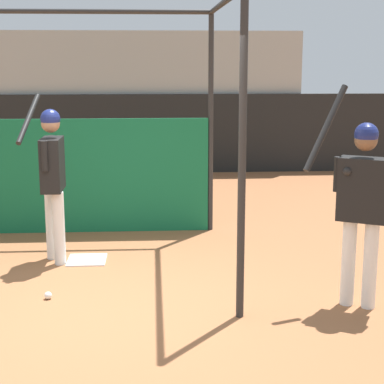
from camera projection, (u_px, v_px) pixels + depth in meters
name	position (u px, v px, depth m)	size (l,w,h in m)	color
ground_plane	(104.00, 309.00, 6.03)	(60.00, 60.00, 0.00)	#935B38
outfield_wall	(129.00, 134.00, 13.02)	(24.00, 0.12, 1.60)	black
bleacher_section	(131.00, 98.00, 14.12)	(7.05, 2.40, 2.88)	#9E9E99
batting_cage	(79.00, 146.00, 7.97)	(3.46, 3.11, 2.92)	#282828
home_plate	(87.00, 260.00, 7.47)	(0.44, 0.44, 0.02)	white
player_batter	(52.00, 170.00, 7.24)	(0.51, 0.93, 1.90)	white
player_waiting	(362.00, 197.00, 5.90)	(0.82, 0.58, 2.07)	white
baseball	(48.00, 295.00, 6.27)	(0.07, 0.07, 0.07)	white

